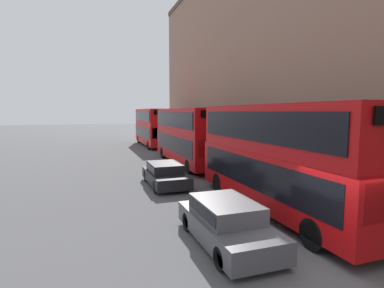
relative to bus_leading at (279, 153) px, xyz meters
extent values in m
plane|color=#515154|center=(-1.60, -4.10, -2.45)|extent=(200.00, 200.00, 0.00)
cube|color=#B20C0F|center=(0.00, 0.01, -1.01)|extent=(2.55, 10.12, 2.17)
cube|color=#B20C0F|center=(0.00, 0.01, 1.04)|extent=(2.50, 9.92, 1.93)
cube|color=black|center=(0.00, 0.01, -0.75)|extent=(2.59, 9.31, 1.22)
cube|color=black|center=(0.00, 0.01, 1.13)|extent=(2.59, 9.31, 1.16)
cylinder|color=black|center=(-1.12, -3.45, -1.95)|extent=(0.30, 1.00, 1.00)
cylinder|color=black|center=(1.13, -3.45, -1.95)|extent=(0.30, 1.00, 1.00)
cylinder|color=black|center=(-1.12, 3.47, -1.95)|extent=(0.30, 1.00, 1.00)
cylinder|color=black|center=(1.13, 3.47, -1.95)|extent=(0.30, 1.00, 1.00)
cube|color=#B20C0F|center=(0.00, 11.98, -1.01)|extent=(2.55, 10.53, 2.19)
cube|color=#B20C0F|center=(0.00, 11.98, 1.03)|extent=(2.50, 10.32, 1.88)
cube|color=black|center=(0.00, 11.98, -0.75)|extent=(2.59, 9.69, 1.22)
cube|color=black|center=(0.00, 11.98, 1.12)|extent=(2.59, 9.69, 1.13)
cube|color=black|center=(0.00, 6.75, -0.57)|extent=(2.17, 0.06, 1.09)
cube|color=black|center=(0.00, 6.75, 1.59)|extent=(1.78, 0.06, 0.45)
cylinder|color=black|center=(-1.12, 8.32, -1.95)|extent=(0.30, 1.00, 1.00)
cylinder|color=black|center=(1.13, 8.32, -1.95)|extent=(0.30, 1.00, 1.00)
cylinder|color=black|center=(-1.12, 15.65, -1.95)|extent=(0.30, 1.00, 1.00)
cylinder|color=black|center=(1.13, 15.65, -1.95)|extent=(0.30, 1.00, 1.00)
cube|color=red|center=(0.00, 25.66, -0.99)|extent=(2.55, 10.21, 2.22)
cube|color=red|center=(0.00, 25.66, 1.08)|extent=(2.50, 10.01, 1.92)
cube|color=black|center=(0.00, 25.66, -0.72)|extent=(2.59, 9.39, 1.24)
cube|color=black|center=(0.00, 25.66, 1.18)|extent=(2.59, 9.39, 1.15)
cube|color=black|center=(0.00, 20.59, -0.55)|extent=(2.17, 0.06, 1.11)
cube|color=black|center=(0.00, 20.59, 1.66)|extent=(1.78, 0.06, 0.46)
cylinder|color=black|center=(-1.12, 22.16, -1.95)|extent=(0.30, 1.00, 1.00)
cylinder|color=black|center=(1.13, 22.16, -1.95)|extent=(0.30, 1.00, 1.00)
cylinder|color=black|center=(-1.12, 29.17, -1.95)|extent=(0.30, 1.00, 1.00)
cylinder|color=black|center=(1.13, 29.17, -1.95)|extent=(0.30, 1.00, 1.00)
cube|color=#47474C|center=(-3.40, -2.19, -1.94)|extent=(1.88, 4.37, 0.66)
cube|color=#47474C|center=(-3.40, -2.08, -1.34)|extent=(1.65, 2.40, 0.54)
cube|color=black|center=(-3.40, -2.08, -1.32)|extent=(1.69, 2.28, 0.35)
cylinder|color=black|center=(-4.23, -3.58, -2.13)|extent=(0.22, 0.64, 0.64)
cylinder|color=black|center=(-2.57, -3.58, -2.13)|extent=(0.22, 0.64, 0.64)
cylinder|color=black|center=(-4.23, -0.79, -2.13)|extent=(0.22, 0.64, 0.64)
cylinder|color=black|center=(-2.57, -0.79, -2.13)|extent=(0.22, 0.64, 0.64)
cube|color=black|center=(-3.40, 5.76, -1.97)|extent=(1.88, 4.27, 0.61)
cube|color=black|center=(-3.40, 5.87, -1.42)|extent=(1.66, 2.35, 0.49)
cube|color=black|center=(-3.40, 5.87, -1.39)|extent=(1.69, 2.23, 0.31)
cylinder|color=black|center=(-4.23, 4.40, -2.13)|extent=(0.22, 0.64, 0.64)
cylinder|color=black|center=(-2.57, 4.40, -2.13)|extent=(0.22, 0.64, 0.64)
cylinder|color=black|center=(-4.23, 7.13, -2.13)|extent=(0.22, 0.64, 0.64)
cylinder|color=black|center=(-2.57, 7.13, -2.13)|extent=(0.22, 0.64, 0.64)
camera|label=1|loc=(-7.43, -10.41, 1.71)|focal=28.00mm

